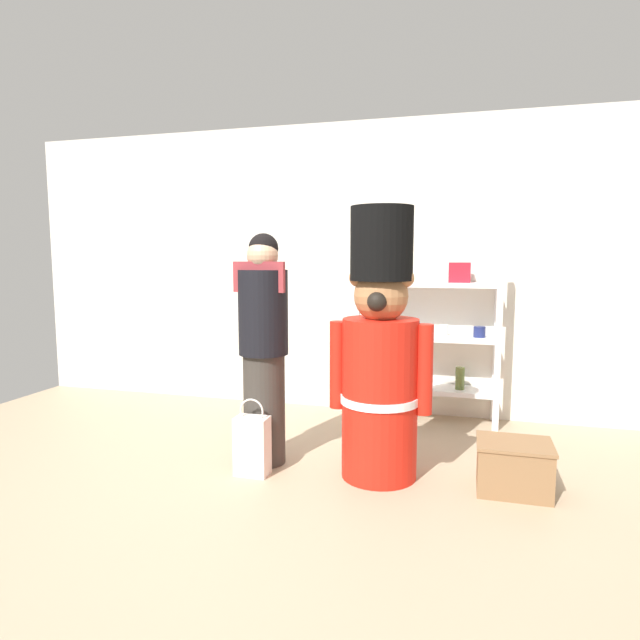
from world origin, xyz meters
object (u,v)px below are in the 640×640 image
merchandise_shelf (427,330)px  person_shopper (264,346)px  teddy_bear_guard (380,358)px  display_crate (514,467)px  shopping_bag (252,445)px

merchandise_shelf → person_shopper: size_ratio=0.96×
teddy_bear_guard → display_crate: (0.82, -0.01, -0.62)m
teddy_bear_guard → shopping_bag: teddy_bear_guard is taller
teddy_bear_guard → merchandise_shelf: bearing=81.7°
display_crate → shopping_bag: bearing=-173.3°
merchandise_shelf → display_crate: 1.59m
person_shopper → teddy_bear_guard: bearing=-1.7°
merchandise_shelf → display_crate: bearing=-64.6°
merchandise_shelf → teddy_bear_guard: (-0.19, -1.31, -0.01)m
person_shopper → merchandise_shelf: bearing=52.6°
display_crate → teddy_bear_guard: bearing=179.3°
teddy_bear_guard → shopping_bag: bearing=-166.0°
teddy_bear_guard → person_shopper: teddy_bear_guard is taller
person_shopper → display_crate: size_ratio=3.57×
teddy_bear_guard → display_crate: 1.03m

